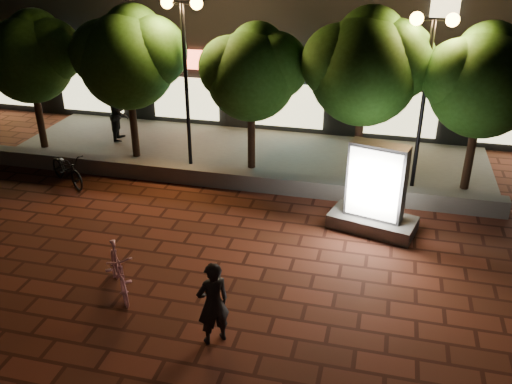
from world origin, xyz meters
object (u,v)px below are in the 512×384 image
(tree_far_left, at_px, (31,54))
(tree_right, at_px, (367,64))
(street_lamp_right, at_px, (429,57))
(rider, at_px, (213,303))
(tree_mid, at_px, (253,70))
(street_lamp_left, at_px, (184,40))
(scooter_pink, at_px, (118,270))
(scooter_parked, at_px, (67,169))
(tree_left, at_px, (129,55))
(ad_kiosk, at_px, (375,196))
(pedestrian, at_px, (119,114))
(tree_far_right, at_px, (486,78))

(tree_far_left, xyz_separation_m, tree_right, (10.80, 0.00, 0.27))
(street_lamp_right, height_order, rider, street_lamp_right)
(tree_mid, relative_size, tree_right, 0.89)
(rider, bearing_deg, street_lamp_left, -107.45)
(street_lamp_right, xyz_separation_m, scooter_pink, (-6.10, -6.84, -3.35))
(rider, bearing_deg, scooter_parked, -81.58)
(tree_left, distance_m, tree_mid, 4.00)
(tree_right, bearing_deg, tree_left, -180.00)
(tree_far_left, distance_m, tree_left, 3.51)
(street_lamp_right, bearing_deg, tree_mid, 176.96)
(street_lamp_left, distance_m, scooter_parked, 5.20)
(tree_right, xyz_separation_m, ad_kiosk, (0.62, -3.02, -2.62))
(street_lamp_right, bearing_deg, pedestrian, 171.25)
(rider, height_order, pedestrian, pedestrian)
(tree_mid, bearing_deg, tree_far_right, 0.00)
(scooter_pink, bearing_deg, tree_far_left, 94.58)
(ad_kiosk, bearing_deg, tree_left, 159.13)
(tree_mid, bearing_deg, pedestrian, 166.04)
(ad_kiosk, bearing_deg, scooter_parked, 176.49)
(tree_left, xyz_separation_m, pedestrian, (-1.27, 1.31, -2.44))
(street_lamp_right, relative_size, pedestrian, 2.68)
(scooter_pink, distance_m, pedestrian, 9.38)
(scooter_pink, bearing_deg, pedestrian, 78.87)
(tree_right, bearing_deg, scooter_parked, -163.79)
(tree_far_left, relative_size, scooter_parked, 2.43)
(street_lamp_right, relative_size, ad_kiosk, 2.11)
(tree_left, bearing_deg, street_lamp_right, -1.68)
(tree_mid, relative_size, street_lamp_right, 0.90)
(street_lamp_right, bearing_deg, tree_far_left, 178.79)
(tree_mid, height_order, ad_kiosk, tree_mid)
(tree_far_left, relative_size, tree_far_right, 0.97)
(street_lamp_right, distance_m, pedestrian, 10.73)
(tree_left, height_order, street_lamp_left, street_lamp_left)
(scooter_parked, bearing_deg, pedestrian, 34.45)
(tree_far_left, height_order, street_lamp_right, street_lamp_right)
(street_lamp_left, bearing_deg, tree_left, 172.30)
(tree_mid, distance_m, street_lamp_left, 2.22)
(street_lamp_left, relative_size, rider, 3.00)
(tree_far_left, height_order, ad_kiosk, tree_far_left)
(street_lamp_left, relative_size, street_lamp_right, 1.04)
(tree_mid, distance_m, scooter_pink, 7.68)
(street_lamp_left, xyz_separation_m, ad_kiosk, (5.98, -2.76, -3.08))
(tree_mid, height_order, scooter_pink, tree_mid)
(tree_left, distance_m, street_lamp_right, 8.96)
(pedestrian, bearing_deg, tree_left, -148.78)
(scooter_parked, bearing_deg, street_lamp_left, -21.84)
(street_lamp_left, bearing_deg, pedestrian, 153.95)
(tree_mid, height_order, scooter_parked, tree_mid)
(street_lamp_right, distance_m, scooter_parked, 10.90)
(tree_far_right, xyz_separation_m, scooter_pink, (-7.65, -7.10, -2.82))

